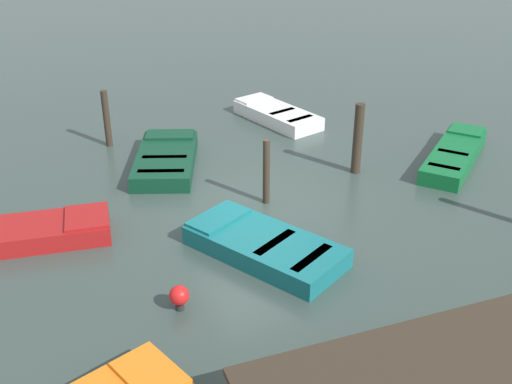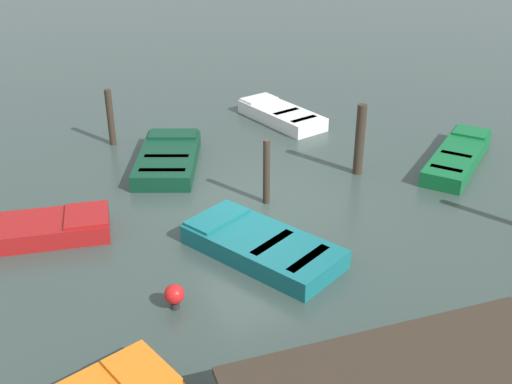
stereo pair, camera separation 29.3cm
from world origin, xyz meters
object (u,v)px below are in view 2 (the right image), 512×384
Objects in this scene: rowboat_green at (458,156)px; rowboat_white at (281,115)px; marker_buoy at (174,295)px; dock_segment at (405,378)px; mooring_piling_center at (360,140)px; rowboat_teal at (262,245)px; mooring_piling_near_right at (110,117)px; rowboat_red at (11,232)px; mooring_piling_far_left at (266,172)px; rowboat_dark_green at (168,158)px.

rowboat_green is 1.12× the size of rowboat_white.
dock_segment is at bearing 118.07° from marker_buoy.
rowboat_green is at bearing 167.14° from mooring_piling_center.
mooring_piling_center is at bearing 168.83° from rowboat_white.
mooring_piling_near_right reaches higher than rowboat_teal.
dock_segment is 1.18× the size of rowboat_red.
mooring_piling_far_left is at bearing 9.53° from mooring_piling_center.
rowboat_red is 8.82× the size of marker_buoy.
mooring_piling_center reaches higher than marker_buoy.
rowboat_green is 2.28× the size of mooring_piling_far_left.
mooring_piling_center is at bearing -150.55° from marker_buoy.
rowboat_green is at bearing -129.90° from dock_segment.
rowboat_red is (8.36, 4.03, -0.00)m from rowboat_white.
rowboat_dark_green is at bearing 120.46° from rowboat_green.
dock_segment is 10.43× the size of marker_buoy.
mooring_piling_center is at bearing -82.45° from rowboat_teal.
rowboat_dark_green is 6.16m from marker_buoy.
rowboat_white is 0.92× the size of rowboat_dark_green.
mooring_piling_center is 6.97m from marker_buoy.
rowboat_dark_green is at bearing -106.57° from marker_buoy.
rowboat_dark_green is at bearing 40.66° from rowboat_red.
rowboat_red is 2.68× the size of mooring_piling_far_left.
mooring_piling_center is (2.74, -0.63, 0.71)m from rowboat_green.
rowboat_green is at bearing 147.00° from mooring_piling_near_right.
mooring_piling_far_left is at bearing -94.05° from dock_segment.
mooring_piling_center reaches higher than rowboat_teal.
marker_buoy is at bearing 88.95° from rowboat_teal.
marker_buoy is (8.79, 2.78, 0.07)m from rowboat_green.
mooring_piling_center is at bearing 139.03° from mooring_piling_near_right.
mooring_piling_far_left is at bearing 137.50° from rowboat_white.
mooring_piling_center is at bearing 10.37° from rowboat_red.
mooring_piling_near_right is at bearing 111.36° from rowboat_green.
rowboat_white is 4.30m from mooring_piling_center.
rowboat_teal is at bearing 138.20° from rowboat_white.
rowboat_red is at bearing -56.65° from marker_buoy.
mooring_piling_near_right is (0.99, -2.09, 0.59)m from rowboat_dark_green.
rowboat_white is 1.98× the size of mooring_piling_near_right.
rowboat_dark_green is 2.14× the size of mooring_piling_near_right.
mooring_piling_center is (-4.29, 2.49, 0.71)m from rowboat_dark_green.
marker_buoy is at bearing -44.87° from rowboat_red.
rowboat_dark_green is 2.19× the size of mooring_piling_far_left.
rowboat_red is at bearing 103.73° from rowboat_white.
mooring_piling_far_left is (2.84, 0.48, -0.13)m from mooring_piling_center.
mooring_piling_far_left is at bearing -52.87° from rowboat_teal.
mooring_piling_near_right is 0.87× the size of mooring_piling_center.
rowboat_white is 9.71m from marker_buoy.
dock_segment is at bearing -171.45° from rowboat_green.
mooring_piling_center is at bearing 131.49° from rowboat_green.
marker_buoy is (2.02, -3.79, -0.55)m from dock_segment.
mooring_piling_center is (-3.90, -2.47, 0.71)m from rowboat_teal.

